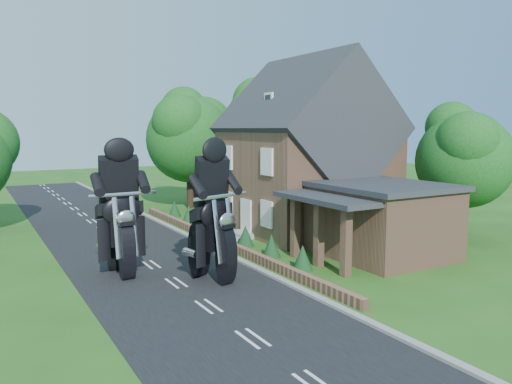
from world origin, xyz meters
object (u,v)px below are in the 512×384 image
garden_wall (219,241)px  annex (380,219)px  motorcycle_follow (121,255)px  motorcycle_lead (212,260)px  house (306,157)px

garden_wall → annex: 8.19m
garden_wall → motorcycle_follow: 6.53m
motorcycle_lead → house: bearing=-161.8°
house → annex: size_ratio=1.45×
motorcycle_follow → annex: bearing=163.5°
house → motorcycle_lead: (-9.13, -6.45, -3.50)m
house → annex: (-0.62, -6.80, -2.58)m
house → motorcycle_follow: 13.11m
house → motorcycle_follow: house is taller
motorcycle_lead → garden_wall: bearing=-135.4°
house → annex: house is taller
motorcycle_lead → motorcycle_follow: size_ratio=1.00×
annex → motorcycle_lead: annex is taller
garden_wall → motorcycle_follow: motorcycle_follow is taller
garden_wall → annex: size_ratio=3.12×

